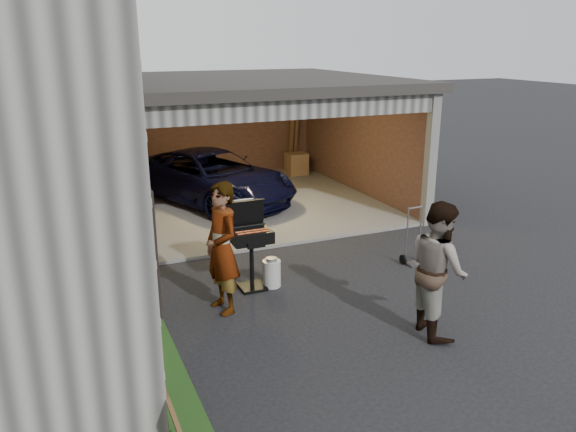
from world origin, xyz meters
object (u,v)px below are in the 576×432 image
woman (222,248)px  bbq_grill (250,239)px  minivan (212,179)px  man (438,269)px  hand_truck (414,253)px  propane_tank (272,273)px

woman → bbq_grill: (0.61, 0.56, -0.13)m
minivan → man: size_ratio=2.42×
minivan → hand_truck: (2.16, -4.91, -0.40)m
bbq_grill → propane_tank: 0.67m
bbq_grill → propane_tank: bbq_grill is taller
minivan → propane_tank: bearing=-118.7°
minivan → propane_tank: (-0.43, -4.81, -0.39)m
minivan → bbq_grill: bearing=-122.4°
bbq_grill → propane_tank: (0.31, -0.07, -0.59)m
hand_truck → propane_tank: bearing=174.5°
man → hand_truck: size_ratio=1.76×
woman → hand_truck: woman is taller
minivan → bbq_grill: size_ratio=3.19×
bbq_grill → propane_tank: size_ratio=3.19×
propane_tank → hand_truck: size_ratio=0.42×
bbq_grill → propane_tank: bearing=-13.2°
propane_tank → woman: bearing=-152.4°
woman → bbq_grill: 0.84m
woman → man: 2.90m
man → propane_tank: size_ratio=4.19×
woman → propane_tank: (0.92, 0.48, -0.72)m
minivan → hand_truck: size_ratio=4.26×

